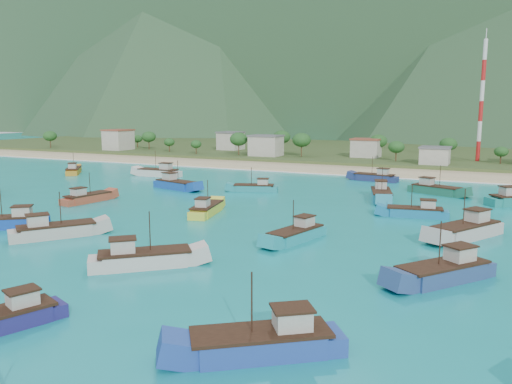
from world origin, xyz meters
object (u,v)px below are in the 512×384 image
at_px(radio_tower, 482,101).
at_px(boat_4, 159,173).
at_px(boat_11, 264,344).
at_px(boat_10, 9,223).
at_px(boat_1, 296,235).
at_px(boat_28, 467,231).
at_px(boat_26, 375,178).
at_px(boat_15, 255,189).
at_px(boat_12, 74,171).
at_px(boat_23, 444,273).
at_px(boat_9, 143,260).
at_px(boat_27, 176,185).
at_px(boat_21, 381,195).
at_px(boat_5, 1,322).
at_px(boat_24, 416,213).
at_px(boat_8, 435,190).
at_px(boat_6, 87,199).
at_px(boat_17, 55,231).
at_px(boat_14, 207,210).

bearing_deg(radio_tower, boat_4, -139.95).
bearing_deg(boat_11, boat_10, 32.97).
height_order(radio_tower, boat_11, radio_tower).
xyz_separation_m(boat_1, boat_28, (19.83, 10.94, 0.22)).
bearing_deg(boat_11, boat_26, -28.65).
xyz_separation_m(boat_15, boat_26, (19.24, 26.70, 0.13)).
bearing_deg(boat_12, boat_1, -65.06).
bearing_deg(boat_1, boat_23, 170.38).
xyz_separation_m(boat_9, boat_28, (30.75, 28.51, 0.11)).
height_order(boat_15, boat_27, boat_27).
relative_size(boat_11, boat_21, 0.90).
bearing_deg(boat_28, boat_5, 85.62).
relative_size(boat_5, boat_26, 0.89).
relative_size(radio_tower, boat_24, 3.63).
xyz_separation_m(boat_8, boat_21, (-8.52, -11.47, 0.07)).
height_order(radio_tower, boat_26, radio_tower).
xyz_separation_m(boat_1, boat_10, (-39.76, -11.25, 0.06)).
relative_size(boat_6, boat_9, 0.98).
height_order(boat_15, boat_21, boat_21).
distance_m(boat_4, boat_28, 82.23).
relative_size(boat_5, boat_12, 0.98).
relative_size(boat_12, boat_27, 0.85).
xyz_separation_m(boat_12, boat_28, (98.75, -28.76, 0.18)).
xyz_separation_m(radio_tower, boat_27, (-57.23, -76.86, -18.75)).
height_order(boat_5, boat_9, boat_9).
bearing_deg(boat_10, boat_12, 0.58).
bearing_deg(boat_6, boat_28, 9.60).
relative_size(boat_15, boat_21, 0.82).
bearing_deg(boat_11, boat_4, 4.33).
bearing_deg(boat_26, boat_11, -164.15).
xyz_separation_m(boat_1, boat_27, (-39.18, 29.58, 0.14)).
xyz_separation_m(boat_17, boat_21, (33.27, 47.33, 0.04)).
relative_size(boat_23, boat_24, 1.09).
xyz_separation_m(boat_10, boat_27, (0.58, 40.83, 0.07)).
relative_size(radio_tower, boat_9, 3.47).
relative_size(boat_8, boat_15, 1.14).
bearing_deg(boat_23, boat_8, -46.25).
height_order(radio_tower, boat_15, radio_tower).
xyz_separation_m(boat_1, boat_23, (18.77, -8.36, 0.12)).
distance_m(boat_5, boat_12, 100.89).
bearing_deg(boat_9, boat_1, 106.83).
distance_m(boat_15, boat_23, 58.71).
xyz_separation_m(boat_11, boat_17, (-38.57, 17.51, 0.01)).
bearing_deg(boat_4, boat_8, -91.18).
relative_size(boat_8, boat_27, 0.95).
bearing_deg(boat_24, boat_9, 140.00).
bearing_deg(boat_23, boat_6, 21.54).
height_order(boat_14, boat_23, boat_23).
distance_m(boat_14, boat_28, 39.03).
bearing_deg(boat_11, radio_tower, -39.99).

